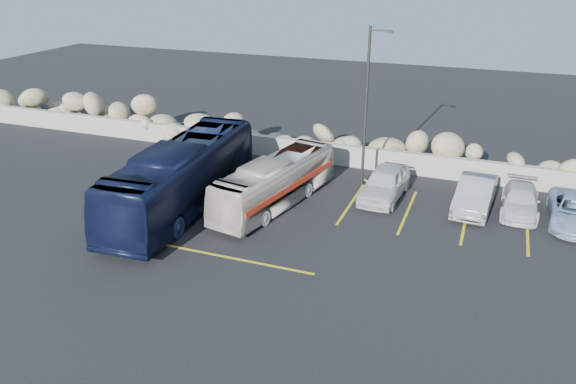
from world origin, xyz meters
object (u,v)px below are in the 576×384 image
(lamppost, at_px, (367,104))
(car_c, at_px, (520,200))
(tour_coach, at_px, (183,176))
(car_a, at_px, (385,183))
(vintage_bus, at_px, (275,182))
(car_d, at_px, (575,211))
(car_b, at_px, (475,194))

(lamppost, relative_size, car_c, 2.00)
(tour_coach, distance_m, car_a, 9.70)
(vintage_bus, height_order, tour_coach, tour_coach)
(tour_coach, bearing_deg, vintage_bus, 21.32)
(vintage_bus, bearing_deg, tour_coach, -143.95)
(lamppost, distance_m, tour_coach, 9.59)
(vintage_bus, distance_m, tour_coach, 4.32)
(lamppost, bearing_deg, car_d, -7.01)
(car_d, bearing_deg, vintage_bus, -167.69)
(lamppost, height_order, tour_coach, lamppost)
(tour_coach, xyz_separation_m, car_b, (12.80, 4.60, -0.84))
(tour_coach, xyz_separation_m, car_d, (17.06, 4.47, -0.94))
(car_c, bearing_deg, car_b, -168.01)
(lamppost, bearing_deg, vintage_bus, -130.52)
(tour_coach, relative_size, car_d, 2.48)
(tour_coach, distance_m, car_b, 13.63)
(car_a, relative_size, car_d, 0.98)
(vintage_bus, height_order, car_d, vintage_bus)
(tour_coach, relative_size, car_a, 2.52)
(car_a, distance_m, car_c, 6.24)
(lamppost, relative_size, car_b, 1.78)
(tour_coach, distance_m, car_c, 15.65)
(vintage_bus, height_order, car_a, vintage_bus)
(car_a, xyz_separation_m, car_b, (4.21, 0.16, -0.03))
(lamppost, xyz_separation_m, car_d, (9.83, -1.21, -3.66))
(lamppost, distance_m, car_a, 3.98)
(vintage_bus, xyz_separation_m, car_d, (13.15, 2.68, -0.51))
(lamppost, bearing_deg, tour_coach, -141.85)
(vintage_bus, xyz_separation_m, car_c, (10.89, 3.21, -0.57))
(car_a, height_order, car_d, car_a)
(lamppost, height_order, car_c, lamppost)
(car_b, height_order, car_c, car_b)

